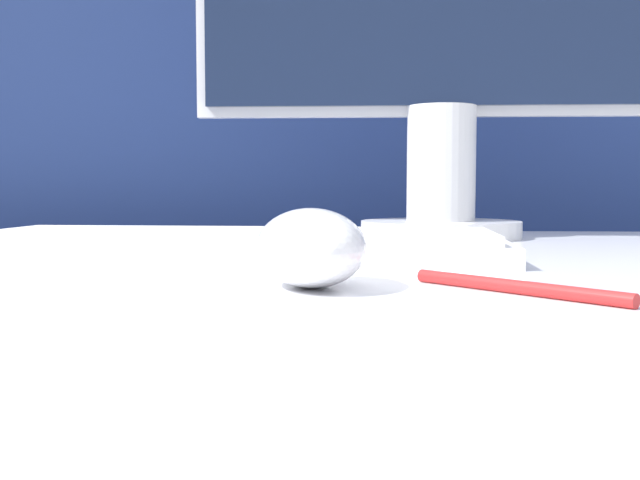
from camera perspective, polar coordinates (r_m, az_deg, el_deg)
partition_panel at (r=1.16m, az=1.64°, el=0.07°), size 5.00×0.03×1.44m
computer_mouse_near at (r=0.45m, az=-0.21°, el=-0.58°), size 0.08×0.11×0.05m
keyboard at (r=0.63m, az=-6.12°, el=-0.38°), size 0.45×0.17×0.02m
monitor at (r=0.92m, az=9.34°, el=16.69°), size 0.58×0.19×0.48m
pen at (r=0.44m, az=14.67°, el=-3.48°), size 0.10×0.11×0.01m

